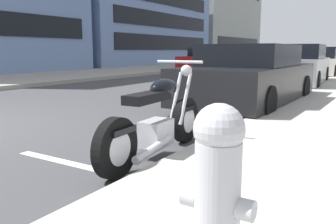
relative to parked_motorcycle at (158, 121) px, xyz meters
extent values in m
cube|color=gray|center=(11.28, 10.29, -0.35)|extent=(120.00, 5.00, 0.14)
cube|color=silver|center=(-0.72, 0.37, -0.41)|extent=(0.12, 2.20, 0.01)
cylinder|color=black|center=(0.75, 0.05, -0.12)|extent=(0.61, 0.14, 0.60)
cylinder|color=silver|center=(0.75, 0.05, -0.12)|extent=(0.34, 0.14, 0.33)
cylinder|color=black|center=(-0.80, -0.04, -0.12)|extent=(0.61, 0.14, 0.60)
cylinder|color=silver|center=(-0.80, -0.04, -0.12)|extent=(0.34, 0.14, 0.33)
cube|color=silver|center=(-0.02, 0.00, -0.13)|extent=(0.41, 0.28, 0.30)
cube|color=black|center=(-0.20, -0.01, 0.30)|extent=(0.69, 0.26, 0.10)
ellipsoid|color=black|center=(0.15, 0.01, 0.36)|extent=(0.49, 0.27, 0.24)
cube|color=black|center=(-0.75, -0.04, 0.05)|extent=(0.37, 0.20, 0.06)
cube|color=black|center=(0.73, 0.05, 0.05)|extent=(0.33, 0.18, 0.06)
cylinder|color=silver|center=(0.60, 0.11, 0.20)|extent=(0.34, 0.06, 0.65)
cylinder|color=silver|center=(0.60, -0.03, 0.20)|extent=(0.34, 0.06, 0.65)
cylinder|color=silver|center=(0.57, 0.04, 0.66)|extent=(0.07, 0.62, 0.04)
sphere|color=silver|center=(0.77, 0.05, 0.54)|extent=(0.15, 0.15, 0.15)
cylinder|color=silver|center=(-0.32, -0.15, -0.22)|extent=(0.71, 0.13, 0.16)
cube|color=black|center=(4.28, 0.34, 0.11)|extent=(4.42, 1.95, 0.73)
cube|color=black|center=(4.23, 0.34, 0.70)|extent=(2.20, 1.74, 0.46)
cylinder|color=black|center=(5.74, 1.14, -0.11)|extent=(0.63, 0.24, 0.62)
cylinder|color=black|center=(5.70, -0.53, -0.11)|extent=(0.63, 0.24, 0.62)
cylinder|color=black|center=(2.86, 1.22, -0.11)|extent=(0.63, 0.24, 0.62)
cylinder|color=black|center=(2.81, -0.45, -0.11)|extent=(0.63, 0.24, 0.62)
cube|color=gray|center=(9.35, 0.44, 0.14)|extent=(4.43, 2.06, 0.79)
cube|color=black|center=(9.34, 0.44, 0.77)|extent=(2.44, 1.82, 0.47)
cylinder|color=black|center=(10.74, 1.36, -0.11)|extent=(0.63, 0.25, 0.62)
cylinder|color=black|center=(10.82, -0.34, -0.11)|extent=(0.63, 0.25, 0.62)
cylinder|color=black|center=(7.87, 1.23, -0.11)|extent=(0.63, 0.25, 0.62)
cylinder|color=black|center=(7.95, -0.48, -0.11)|extent=(0.63, 0.25, 0.62)
cube|color=beige|center=(14.69, 0.56, 0.09)|extent=(4.31, 2.04, 0.70)
cube|color=black|center=(14.56, 0.56, 0.67)|extent=(2.06, 1.80, 0.45)
cylinder|color=black|center=(16.05, 1.48, -0.11)|extent=(0.63, 0.25, 0.62)
cylinder|color=black|center=(13.26, 1.36, -0.11)|extent=(0.63, 0.25, 0.62)
cylinder|color=black|center=(13.33, -0.35, -0.11)|extent=(0.63, 0.25, 0.62)
cube|color=#4C515B|center=(20.72, 0.51, 0.15)|extent=(4.74, 1.99, 0.82)
cube|color=black|center=(20.64, 0.51, 0.79)|extent=(2.31, 1.76, 0.46)
cylinder|color=black|center=(22.29, 1.30, -0.11)|extent=(0.63, 0.24, 0.62)
cylinder|color=black|center=(19.21, 1.40, -0.11)|extent=(0.63, 0.24, 0.62)
cylinder|color=black|center=(27.58, 1.37, -0.11)|extent=(0.63, 0.26, 0.62)
cylinder|color=black|center=(24.69, 1.19, -0.11)|extent=(0.63, 0.26, 0.62)
cube|color=#AD1919|center=(15.89, 6.89, 0.10)|extent=(4.21, 1.93, 0.72)
cube|color=black|center=(16.04, 6.89, 0.72)|extent=(1.96, 1.75, 0.50)
cylinder|color=black|center=(14.50, 6.06, -0.11)|extent=(0.62, 0.23, 0.62)
cylinder|color=black|center=(14.52, 7.77, -0.11)|extent=(0.62, 0.23, 0.62)
cylinder|color=black|center=(17.26, 6.02, -0.11)|extent=(0.62, 0.23, 0.62)
cylinder|color=black|center=(17.28, 7.72, -0.11)|extent=(0.62, 0.23, 0.62)
cylinder|color=#B7B7BC|center=(-1.82, -1.53, 0.06)|extent=(0.22, 0.22, 0.67)
sphere|color=#B7B7BC|center=(-1.82, -1.53, 0.45)|extent=(0.24, 0.24, 0.24)
cylinder|color=#B7B7BC|center=(-1.82, -1.39, 0.09)|extent=(0.10, 0.08, 0.10)
cylinder|color=#B7B7BC|center=(-1.82, -1.67, 0.09)|extent=(0.10, 0.08, 0.10)
cube|color=black|center=(6.91, 12.56, 2.00)|extent=(8.92, 0.06, 1.10)
cube|color=#6B84B2|center=(20.64, 17.23, 3.71)|extent=(15.40, 9.28, 8.26)
cube|color=black|center=(20.64, 12.56, 1.40)|extent=(12.94, 0.06, 1.10)
cube|color=black|center=(20.64, 12.56, 3.11)|extent=(12.94, 0.06, 1.10)
cube|color=#939993|center=(37.17, 17.41, 4.46)|extent=(15.62, 9.64, 9.75)
cube|color=black|center=(37.17, 12.56, 1.73)|extent=(13.12, 0.06, 1.10)
camera|label=1|loc=(-3.26, -2.14, 0.80)|focal=37.14mm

